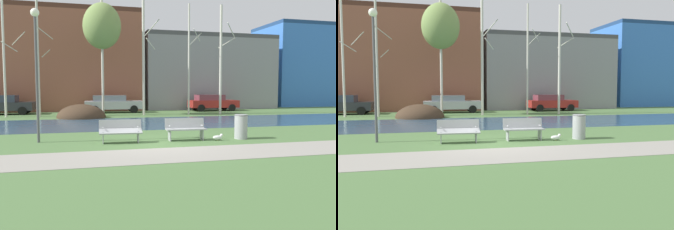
% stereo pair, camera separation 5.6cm
% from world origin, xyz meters
% --- Properties ---
extents(ground_plane, '(120.00, 120.00, 0.00)m').
position_xyz_m(ground_plane, '(0.00, 10.00, 0.00)').
color(ground_plane, '#4C703D').
extents(paved_path_strip, '(60.00, 2.35, 0.01)m').
position_xyz_m(paved_path_strip, '(0.00, -2.19, 0.01)').
color(paved_path_strip, gray).
rests_on(paved_path_strip, ground).
extents(river_band, '(80.00, 7.11, 0.01)m').
position_xyz_m(river_band, '(0.00, 7.56, 0.00)').
color(river_band, '#33516B').
rests_on(river_band, ground).
extents(soil_mound, '(3.37, 3.19, 1.89)m').
position_xyz_m(soil_mound, '(-2.73, 12.13, 0.00)').
color(soil_mound, '#423021').
rests_on(soil_mound, ground).
extents(bench_left, '(1.63, 0.64, 0.87)m').
position_xyz_m(bench_left, '(-1.28, 0.52, 0.47)').
color(bench_left, '#9EA0A3').
rests_on(bench_left, ground).
extents(bench_right, '(1.63, 0.64, 0.87)m').
position_xyz_m(bench_right, '(1.29, 0.52, 0.47)').
color(bench_right, '#9EA0A3').
rests_on(bench_right, ground).
extents(trash_bin, '(0.55, 0.55, 1.00)m').
position_xyz_m(trash_bin, '(3.60, 0.33, 0.52)').
color(trash_bin, '#999B9E').
rests_on(trash_bin, ground).
extents(seagull, '(0.46, 0.17, 0.27)m').
position_xyz_m(seagull, '(2.51, 0.13, 0.13)').
color(seagull, white).
rests_on(seagull, ground).
extents(streetlamp, '(0.32, 0.32, 5.02)m').
position_xyz_m(streetlamp, '(-4.31, 1.37, 3.38)').
color(streetlamp, '#4C4C51').
rests_on(streetlamp, ground).
extents(birch_far_left, '(1.56, 2.39, 8.94)m').
position_xyz_m(birch_far_left, '(-7.91, 13.92, 4.51)').
color(birch_far_left, beige).
rests_on(birch_far_left, ground).
extents(birch_left, '(1.16, 1.92, 8.30)m').
position_xyz_m(birch_left, '(-5.64, 13.70, 4.20)').
color(birch_left, beige).
rests_on(birch_left, ground).
extents(birch_center_left, '(2.84, 2.84, 8.57)m').
position_xyz_m(birch_center_left, '(-1.13, 13.86, 6.66)').
color(birch_center_left, beige).
rests_on(birch_center_left, ground).
extents(birch_center, '(1.35, 2.09, 9.17)m').
position_xyz_m(birch_center, '(1.94, 13.35, 4.65)').
color(birch_center, beige).
rests_on(birch_center, ground).
extents(birch_center_right, '(1.08, 1.86, 8.53)m').
position_xyz_m(birch_center_right, '(5.44, 13.05, 4.33)').
color(birch_center_right, beige).
rests_on(birch_center_right, ground).
extents(birch_right, '(1.25, 2.25, 8.52)m').
position_xyz_m(birch_right, '(7.98, 12.75, 4.34)').
color(birch_right, beige).
rests_on(birch_right, ground).
extents(parked_van_nearest_dark, '(4.24, 2.20, 1.52)m').
position_xyz_m(parked_van_nearest_dark, '(-8.57, 16.58, 0.80)').
color(parked_van_nearest_dark, '#282B30').
rests_on(parked_van_nearest_dark, ground).
extents(parked_sedan_second_silver, '(4.84, 2.06, 1.46)m').
position_xyz_m(parked_sedan_second_silver, '(-0.17, 16.43, 0.78)').
color(parked_sedan_second_silver, '#B2B5BC').
rests_on(parked_sedan_second_silver, ground).
extents(parked_hatch_third_red, '(4.41, 2.18, 1.47)m').
position_xyz_m(parked_hatch_third_red, '(8.80, 16.58, 0.78)').
color(parked_hatch_third_red, maroon).
rests_on(parked_hatch_third_red, ground).
extents(building_brick_low, '(14.92, 7.54, 9.25)m').
position_xyz_m(building_brick_low, '(-4.76, 22.06, 4.62)').
color(building_brick_low, brown).
rests_on(building_brick_low, ground).
extents(building_grey_warehouse, '(13.34, 8.34, 7.36)m').
position_xyz_m(building_grey_warehouse, '(9.88, 22.42, 3.68)').
color(building_grey_warehouse, gray).
rests_on(building_grey_warehouse, ground).
extents(building_blue_store, '(10.54, 7.08, 9.35)m').
position_xyz_m(building_blue_store, '(23.28, 23.43, 4.67)').
color(building_blue_store, '#3870C6').
rests_on(building_blue_store, ground).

